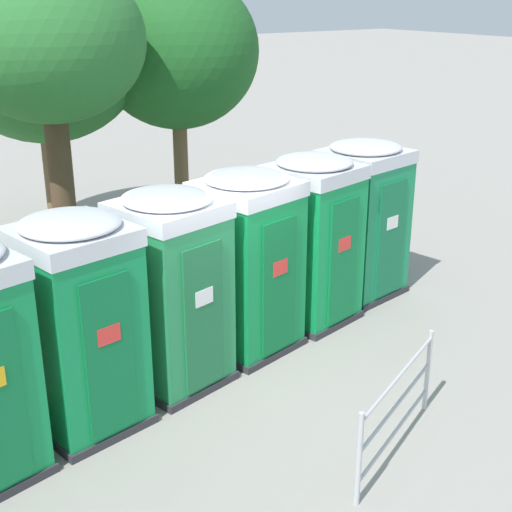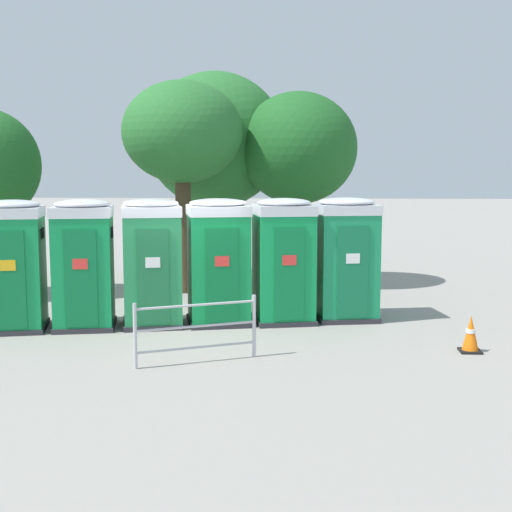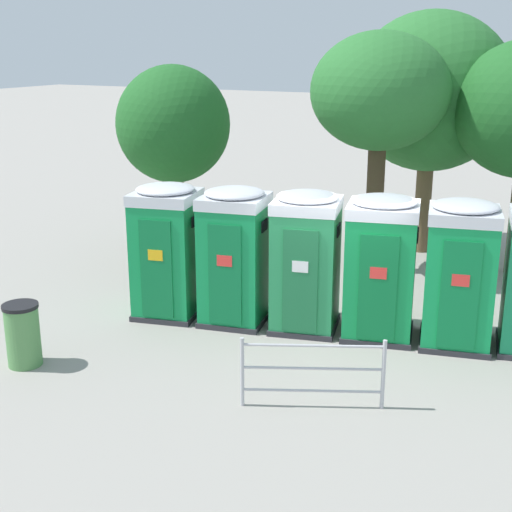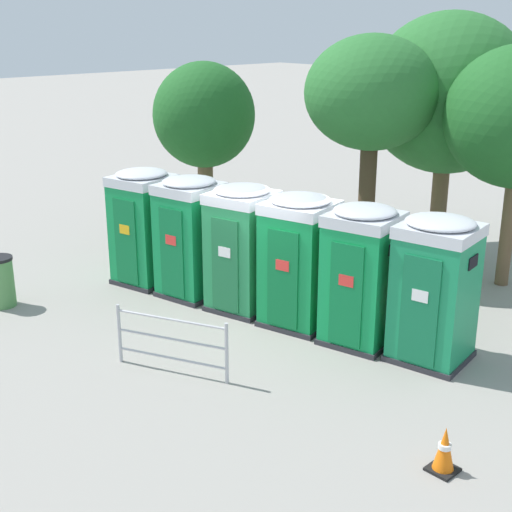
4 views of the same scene
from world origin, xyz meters
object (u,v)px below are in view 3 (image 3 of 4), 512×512
Objects in this scene: portapotty_2 at (306,261)px; portapotty_3 at (381,267)px; street_tree_0 at (173,126)px; event_barrier at (313,371)px; street_tree_2 at (380,94)px; portapotty_4 at (460,273)px; portapotty_0 at (167,250)px; trash_can at (23,335)px; portapotty_1 at (235,255)px; street_tree_3 at (431,93)px.

portapotty_3 is at bearing 11.46° from portapotty_2.
portapotty_3 is 6.69m from street_tree_0.
street_tree_2 is at bearing 100.72° from event_barrier.
street_tree_2 reaches higher than portapotty_3.
event_barrier is (1.27, -2.71, -0.72)m from portapotty_2.
portapotty_4 is at bearing -17.81° from street_tree_0.
portapotty_3 is at bearing -70.40° from street_tree_2.
portapotty_0 is 3.99m from portapotty_3.
street_tree_2 reaches higher than event_barrier.
street_tree_0 is 6.96m from trash_can.
portapotty_2 is 4.97m from trash_can.
portapotty_0 is at bearing -168.52° from portapotty_1.
portapotty_4 is (2.61, 0.50, -0.00)m from portapotty_2.
event_barrier is (0.66, -8.68, -3.33)m from street_tree_3.
portapotty_1 is at bearing 136.61° from event_barrier.
street_tree_3 is at bearing 96.97° from portapotty_3.
trash_can is at bearing -170.22° from event_barrier.
portapotty_1 is 0.44× the size of street_tree_3.
street_tree_2 is 7.49m from event_barrier.
street_tree_2 is 8.84m from trash_can.
street_tree_2 is at bearing -105.15° from street_tree_3.
portapotty_3 is 4.66m from street_tree_2.
portapotty_2 is 0.48× the size of street_tree_2.
portapotty_1 reaches higher than event_barrier.
portapotty_4 is (3.91, 0.78, -0.00)m from portapotty_1.
street_tree_2 is (1.33, 4.13, 2.70)m from portapotty_1.
trash_can is (-3.43, -3.52, -0.76)m from portapotty_2.
street_tree_3 is 5.53× the size of trash_can.
portapotty_3 and portapotty_4 have the same top height.
event_barrier is (5.86, -5.52, -2.60)m from street_tree_0.
street_tree_3 is at bearing 66.99° from trash_can.
street_tree_2 reaches higher than street_tree_0.
portapotty_0 is at bearing 74.46° from trash_can.
portapotty_2 is 1.35× the size of event_barrier.
portapotty_1 is 1.00× the size of portapotty_4.
portapotty_4 is 3.55m from event_barrier.
portapotty_2 is at bearing 45.74° from trash_can.
street_tree_0 reaches higher than event_barrier.
street_tree_2 is 0.92× the size of street_tree_3.
portapotty_4 is 6.39m from street_tree_3.
portapotty_4 is at bearing 11.27° from portapotty_1.
event_barrier reaches higher than trash_can.
event_barrier is at bearing -79.28° from street_tree_2.
portapotty_4 is at bearing 10.79° from portapotty_2.
street_tree_3 is (1.90, 6.26, 2.61)m from portapotty_1.
trash_can is at bearing -105.54° from portapotty_0.
street_tree_2 is at bearing 64.86° from trash_can.
street_tree_3 is (-0.70, 5.71, 2.61)m from portapotty_3.
street_tree_3 is 9.32m from event_barrier.
portapotty_2 is 2.43× the size of trash_can.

